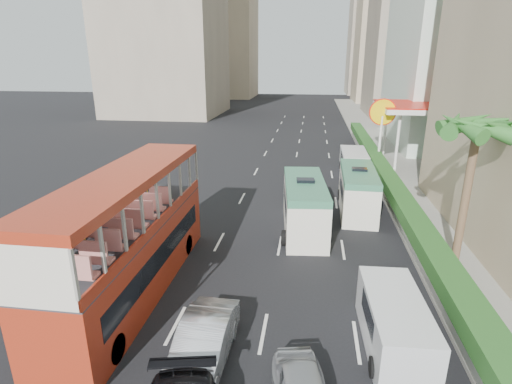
% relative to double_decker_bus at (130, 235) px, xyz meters
% --- Properties ---
extents(ground_plane, '(200.00, 200.00, 0.00)m').
position_rel_double_decker_bus_xyz_m(ground_plane, '(6.00, 0.00, -2.53)').
color(ground_plane, black).
rests_on(ground_plane, ground).
extents(double_decker_bus, '(2.50, 11.00, 5.06)m').
position_rel_double_decker_bus_xyz_m(double_decker_bus, '(0.00, 0.00, 0.00)').
color(double_decker_bus, '#A02A14').
rests_on(double_decker_bus, ground).
extents(car_silver_lane_a, '(1.59, 4.36, 1.43)m').
position_rel_double_decker_bus_xyz_m(car_silver_lane_a, '(3.90, -3.70, -2.53)').
color(car_silver_lane_a, '#B8BABF').
rests_on(car_silver_lane_a, ground).
extents(van_asset, '(2.90, 4.91, 1.28)m').
position_rel_double_decker_bus_xyz_m(van_asset, '(6.91, 14.33, -2.53)').
color(van_asset, silver).
rests_on(van_asset, ground).
extents(minibus_near, '(2.71, 6.54, 2.82)m').
position_rel_double_decker_bus_xyz_m(minibus_near, '(6.76, 7.24, -1.12)').
color(minibus_near, silver).
rests_on(minibus_near, ground).
extents(minibus_far, '(2.15, 6.09, 2.68)m').
position_rel_double_decker_bus_xyz_m(minibus_far, '(9.98, 10.56, -1.19)').
color(minibus_far, silver).
rests_on(minibus_far, ground).
extents(panel_van_near, '(1.95, 4.51, 1.78)m').
position_rel_double_decker_bus_xyz_m(panel_van_near, '(9.93, -2.10, -1.64)').
color(panel_van_near, silver).
rests_on(panel_van_near, ground).
extents(panel_van_far, '(2.00, 4.96, 1.98)m').
position_rel_double_decker_bus_xyz_m(panel_van_far, '(10.53, 19.27, -1.54)').
color(panel_van_far, silver).
rests_on(panel_van_far, ground).
extents(sidewalk, '(6.00, 120.00, 0.18)m').
position_rel_double_decker_bus_xyz_m(sidewalk, '(15.00, 25.00, -2.44)').
color(sidewalk, '#99968C').
rests_on(sidewalk, ground).
extents(kerb_wall, '(0.30, 44.00, 1.00)m').
position_rel_double_decker_bus_xyz_m(kerb_wall, '(12.20, 14.00, -1.85)').
color(kerb_wall, silver).
rests_on(kerb_wall, sidewalk).
extents(hedge, '(1.10, 44.00, 0.70)m').
position_rel_double_decker_bus_xyz_m(hedge, '(12.20, 14.00, -1.00)').
color(hedge, '#2D6626').
rests_on(hedge, kerb_wall).
extents(palm_tree, '(0.36, 0.36, 6.40)m').
position_rel_double_decker_bus_xyz_m(palm_tree, '(13.80, 4.00, 0.85)').
color(palm_tree, brown).
rests_on(palm_tree, sidewalk).
extents(shell_station, '(6.50, 8.00, 5.50)m').
position_rel_double_decker_bus_xyz_m(shell_station, '(16.00, 23.00, 0.22)').
color(shell_station, silver).
rests_on(shell_station, ground).
extents(tower_far_b, '(14.00, 14.00, 40.00)m').
position_rel_double_decker_bus_xyz_m(tower_far_b, '(23.00, 104.00, 17.47)').
color(tower_far_b, tan).
rests_on(tower_far_b, ground).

